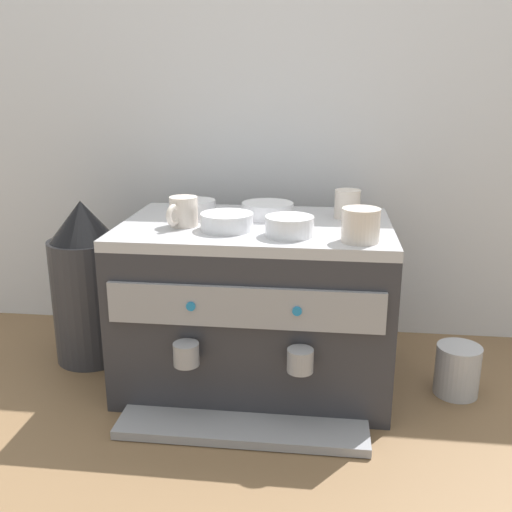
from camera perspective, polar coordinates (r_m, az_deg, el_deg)
name	(u,v)px	position (r m, az deg, el deg)	size (l,w,h in m)	color
ground_plane	(256,376)	(1.54, 0.00, -11.71)	(4.00, 4.00, 0.00)	brown
tiled_backsplash_wall	(270,153)	(1.71, 1.40, 10.05)	(2.80, 0.03, 1.07)	silver
espresso_machine	(256,304)	(1.45, -0.02, -4.74)	(0.64, 0.53, 0.41)	#2D2D33
ceramic_cup_0	(360,225)	(1.24, 10.20, 3.06)	(0.08, 0.12, 0.07)	beige
ceramic_cup_1	(347,204)	(1.46, 8.95, 5.10)	(0.06, 0.10, 0.07)	beige
ceramic_cup_2	(183,212)	(1.37, -7.19, 4.33)	(0.07, 0.10, 0.07)	beige
ceramic_bowl_0	(268,210)	(1.45, 1.14, 4.52)	(0.13, 0.13, 0.04)	white
ceramic_bowl_1	(227,222)	(1.33, -2.87, 3.36)	(0.12, 0.12, 0.04)	white
ceramic_bowl_2	(196,208)	(1.49, -5.89, 4.74)	(0.10, 0.10, 0.04)	white
ceramic_bowl_3	(289,227)	(1.27, 3.30, 2.90)	(0.11, 0.11, 0.04)	white
coffee_grinder	(87,284)	(1.62, -16.23, -2.69)	(0.19, 0.19, 0.44)	#333338
milk_pitcher	(457,370)	(1.52, 19.15, -10.52)	(0.11, 0.11, 0.12)	#B7B7BC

